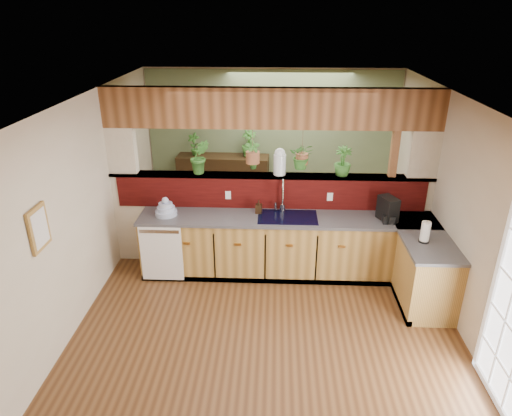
{
  "coord_description": "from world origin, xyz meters",
  "views": [
    {
      "loc": [
        0.06,
        -4.76,
        3.56
      ],
      "look_at": [
        -0.18,
        0.7,
        1.15
      ],
      "focal_mm": 32.0,
      "sensor_mm": 36.0,
      "label": 1
    }
  ],
  "objects_px": {
    "glass_jar": "(280,161)",
    "coffee_maker": "(388,210)",
    "paper_towel": "(425,232)",
    "dish_stack": "(166,209)",
    "shelving_console": "(224,184)",
    "faucet": "(282,195)",
    "soap_dispenser": "(259,207)"
  },
  "relations": [
    {
      "from": "coffee_maker",
      "to": "soap_dispenser",
      "type": "bearing_deg",
      "value": 151.78
    },
    {
      "from": "dish_stack",
      "to": "paper_towel",
      "type": "height_order",
      "value": "paper_towel"
    },
    {
      "from": "coffee_maker",
      "to": "paper_towel",
      "type": "height_order",
      "value": "coffee_maker"
    },
    {
      "from": "soap_dispenser",
      "to": "paper_towel",
      "type": "distance_m",
      "value": 2.22
    },
    {
      "from": "dish_stack",
      "to": "shelving_console",
      "type": "xyz_separation_m",
      "value": [
        0.54,
        2.28,
        -0.48
      ]
    },
    {
      "from": "coffee_maker",
      "to": "paper_towel",
      "type": "bearing_deg",
      "value": -84.86
    },
    {
      "from": "soap_dispenser",
      "to": "glass_jar",
      "type": "height_order",
      "value": "glass_jar"
    },
    {
      "from": "faucet",
      "to": "paper_towel",
      "type": "relative_size",
      "value": 1.77
    },
    {
      "from": "coffee_maker",
      "to": "faucet",
      "type": "bearing_deg",
      "value": 149.33
    },
    {
      "from": "shelving_console",
      "to": "soap_dispenser",
      "type": "bearing_deg",
      "value": -67.8
    },
    {
      "from": "coffee_maker",
      "to": "shelving_console",
      "type": "bearing_deg",
      "value": 114.25
    },
    {
      "from": "soap_dispenser",
      "to": "glass_jar",
      "type": "xyz_separation_m",
      "value": [
        0.28,
        0.25,
        0.59
      ]
    },
    {
      "from": "dish_stack",
      "to": "shelving_console",
      "type": "bearing_deg",
      "value": 76.55
    },
    {
      "from": "glass_jar",
      "to": "shelving_console",
      "type": "bearing_deg",
      "value": 118.41
    },
    {
      "from": "faucet",
      "to": "soap_dispenser",
      "type": "distance_m",
      "value": 0.37
    },
    {
      "from": "dish_stack",
      "to": "coffee_maker",
      "type": "relative_size",
      "value": 0.92
    },
    {
      "from": "paper_towel",
      "to": "glass_jar",
      "type": "relative_size",
      "value": 0.74
    },
    {
      "from": "faucet",
      "to": "soap_dispenser",
      "type": "bearing_deg",
      "value": -174.53
    },
    {
      "from": "soap_dispenser",
      "to": "paper_towel",
      "type": "bearing_deg",
      "value": -20.34
    },
    {
      "from": "glass_jar",
      "to": "coffee_maker",
      "type": "bearing_deg",
      "value": -15.85
    },
    {
      "from": "dish_stack",
      "to": "glass_jar",
      "type": "relative_size",
      "value": 0.79
    },
    {
      "from": "dish_stack",
      "to": "glass_jar",
      "type": "bearing_deg",
      "value": 13.49
    },
    {
      "from": "faucet",
      "to": "shelving_console",
      "type": "height_order",
      "value": "faucet"
    },
    {
      "from": "faucet",
      "to": "coffee_maker",
      "type": "distance_m",
      "value": 1.44
    },
    {
      "from": "faucet",
      "to": "shelving_console",
      "type": "bearing_deg",
      "value": 116.81
    },
    {
      "from": "paper_towel",
      "to": "soap_dispenser",
      "type": "bearing_deg",
      "value": 159.66
    },
    {
      "from": "faucet",
      "to": "paper_towel",
      "type": "height_order",
      "value": "faucet"
    },
    {
      "from": "faucet",
      "to": "glass_jar",
      "type": "distance_m",
      "value": 0.47
    },
    {
      "from": "soap_dispenser",
      "to": "shelving_console",
      "type": "xyz_separation_m",
      "value": [
        -0.75,
        2.15,
        -0.5
      ]
    },
    {
      "from": "dish_stack",
      "to": "glass_jar",
      "type": "distance_m",
      "value": 1.73
    },
    {
      "from": "soap_dispenser",
      "to": "shelving_console",
      "type": "bearing_deg",
      "value": 109.08
    },
    {
      "from": "paper_towel",
      "to": "glass_jar",
      "type": "xyz_separation_m",
      "value": [
        -1.8,
        1.02,
        0.55
      ]
    }
  ]
}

